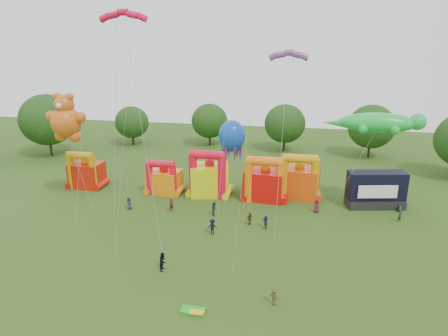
% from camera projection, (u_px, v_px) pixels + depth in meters
% --- Properties ---
extents(ground, '(160.00, 160.00, 0.00)m').
position_uv_depth(ground, '(152.00, 317.00, 32.19)').
color(ground, '#2C4914').
rests_on(ground, ground).
extents(tree_ring, '(122.33, 124.42, 12.07)m').
position_uv_depth(tree_ring, '(136.00, 242.00, 31.11)').
color(tree_ring, '#352314').
rests_on(tree_ring, ground).
extents(bouncy_castle_0, '(4.75, 3.88, 5.86)m').
position_uv_depth(bouncy_castle_0, '(86.00, 173.00, 60.90)').
color(bouncy_castle_0, red).
rests_on(bouncy_castle_0, ground).
extents(bouncy_castle_1, '(4.94, 4.14, 5.26)m').
position_uv_depth(bouncy_castle_1, '(164.00, 180.00, 58.60)').
color(bouncy_castle_1, orange).
rests_on(bouncy_castle_1, ground).
extents(bouncy_castle_2, '(6.08, 5.26, 6.99)m').
position_uv_depth(bouncy_castle_2, '(209.00, 178.00, 57.55)').
color(bouncy_castle_2, '#D9D50B').
rests_on(bouncy_castle_2, ground).
extents(bouncy_castle_3, '(6.07, 5.13, 6.58)m').
position_uv_depth(bouncy_castle_3, '(265.00, 182.00, 56.04)').
color(bouncy_castle_3, red).
rests_on(bouncy_castle_3, ground).
extents(bouncy_castle_4, '(6.06, 5.17, 6.69)m').
position_uv_depth(bouncy_castle_4, '(299.00, 180.00, 56.81)').
color(bouncy_castle_4, '#E4480C').
rests_on(bouncy_castle_4, ground).
extents(stage_trailer, '(7.94, 4.33, 4.91)m').
position_uv_depth(stage_trailer, '(376.00, 190.00, 53.52)').
color(stage_trailer, black).
rests_on(stage_trailer, ground).
extents(teddy_bear_kite, '(6.46, 3.99, 15.21)m').
position_uv_depth(teddy_bear_kite, '(72.00, 143.00, 52.58)').
color(teddy_bear_kite, '#CE5816').
rests_on(teddy_bear_kite, ground).
extents(gecko_kite, '(12.58, 4.16, 12.95)m').
position_uv_depth(gecko_kite, '(364.00, 150.00, 51.31)').
color(gecko_kite, green).
rests_on(gecko_kite, ground).
extents(octopus_kite, '(5.21, 9.96, 10.37)m').
position_uv_depth(octopus_kite, '(235.00, 162.00, 58.52)').
color(octopus_kite, '#0C48BA').
rests_on(octopus_kite, ground).
extents(parafoil_kites, '(24.29, 13.40, 30.72)m').
position_uv_depth(parafoil_kites, '(153.00, 130.00, 42.34)').
color(parafoil_kites, '#E70A3C').
rests_on(parafoil_kites, ground).
extents(diamond_kites, '(23.43, 13.63, 36.68)m').
position_uv_depth(diamond_kites, '(173.00, 99.00, 41.57)').
color(diamond_kites, red).
rests_on(diamond_kites, ground).
extents(folded_kite_bundle, '(2.01, 1.12, 0.31)m').
position_uv_depth(folded_kite_bundle, '(193.00, 311.00, 32.70)').
color(folded_kite_bundle, green).
rests_on(folded_kite_bundle, ground).
extents(spectator_0, '(0.86, 0.59, 1.68)m').
position_uv_depth(spectator_0, '(129.00, 203.00, 52.98)').
color(spectator_0, '#282A43').
rests_on(spectator_0, ground).
extents(spectator_1, '(0.71, 0.80, 1.84)m').
position_uv_depth(spectator_1, '(171.00, 205.00, 52.29)').
color(spectator_1, '#4C1A15').
rests_on(spectator_1, ground).
extents(spectator_2, '(0.78, 0.95, 1.82)m').
position_uv_depth(spectator_2, '(214.00, 209.00, 51.10)').
color(spectator_2, '#153627').
rests_on(spectator_2, ground).
extents(spectator_3, '(1.28, 0.83, 1.86)m').
position_uv_depth(spectator_3, '(212.00, 227.00, 45.96)').
color(spectator_3, black).
rests_on(spectator_3, ground).
extents(spectator_4, '(0.97, 0.92, 1.61)m').
position_uv_depth(spectator_4, '(250.00, 219.00, 48.44)').
color(spectator_4, '#46301C').
rests_on(spectator_4, ground).
extents(spectator_5, '(0.95, 1.59, 1.64)m').
position_uv_depth(spectator_5, '(266.00, 222.00, 47.45)').
color(spectator_5, '#282842').
rests_on(spectator_5, ground).
extents(spectator_6, '(1.04, 0.83, 1.84)m').
position_uv_depth(spectator_6, '(317.00, 206.00, 51.90)').
color(spectator_6, maroon).
rests_on(spectator_6, ground).
extents(spectator_7, '(0.70, 0.73, 1.68)m').
position_uv_depth(spectator_7, '(400.00, 215.00, 49.24)').
color(spectator_7, '#173A28').
rests_on(spectator_7, ground).
extents(spectator_8, '(0.71, 0.91, 1.87)m').
position_uv_depth(spectator_8, '(163.00, 261.00, 38.64)').
color(spectator_8, black).
rests_on(spectator_8, ground).
extents(spectator_9, '(1.19, 1.03, 1.59)m').
position_uv_depth(spectator_9, '(274.00, 296.00, 33.49)').
color(spectator_9, '#44401B').
rests_on(spectator_9, ground).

